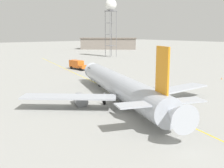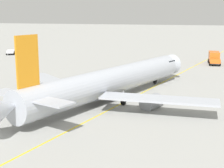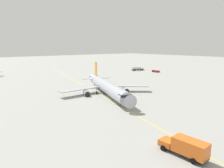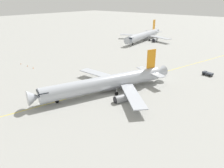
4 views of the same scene
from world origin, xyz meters
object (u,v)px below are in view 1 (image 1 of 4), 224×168
at_px(airliner_main, 120,87).
at_px(safety_cone_near, 222,78).
at_px(radar_tower, 111,7).
at_px(catering_truck_truck, 78,65).

relative_size(airliner_main, safety_cone_near, 76.66).
xyz_separation_m(airliner_main, radar_tower, (74.13, -55.66, 22.33)).
bearing_deg(safety_cone_near, catering_truck_truck, 26.36).
bearing_deg(safety_cone_near, radar_tower, -14.22).
height_order(catering_truck_truck, safety_cone_near, catering_truck_truck).
distance_m(radar_tower, safety_cone_near, 79.06).
height_order(airliner_main, catering_truck_truck, airliner_main).
distance_m(airliner_main, catering_truck_truck, 45.88).
bearing_deg(catering_truck_truck, airliner_main, -23.81).
bearing_deg(radar_tower, safety_cone_near, 165.78).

